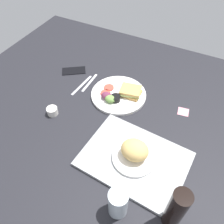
# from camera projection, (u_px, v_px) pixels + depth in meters

# --- Properties ---
(ground_plane) EXTENTS (1.90, 1.50, 0.03)m
(ground_plane) POSITION_uv_depth(u_px,v_px,m) (118.00, 116.00, 1.22)
(ground_plane) COLOR black
(serving_tray) EXTENTS (0.47, 0.36, 0.02)m
(serving_tray) POSITION_uv_depth(u_px,v_px,m) (134.00, 159.00, 1.03)
(serving_tray) COLOR #9EA0A3
(serving_tray) RESTS_ON ground_plane
(bread_plate_near) EXTENTS (0.19, 0.19, 0.10)m
(bread_plate_near) POSITION_uv_depth(u_px,v_px,m) (135.00, 152.00, 1.00)
(bread_plate_near) COLOR white
(bread_plate_near) RESTS_ON serving_tray
(plate_with_salad) EXTENTS (0.31, 0.31, 0.05)m
(plate_with_salad) POSITION_uv_depth(u_px,v_px,m) (119.00, 94.00, 1.29)
(plate_with_salad) COLOR white
(plate_with_salad) RESTS_ON ground_plane
(drinking_glass) EXTENTS (0.07, 0.07, 0.14)m
(drinking_glass) POSITION_uv_depth(u_px,v_px,m) (118.00, 203.00, 0.84)
(drinking_glass) COLOR silver
(drinking_glass) RESTS_ON ground_plane
(soda_bottle) EXTENTS (0.06, 0.06, 0.23)m
(soda_bottle) POSITION_uv_depth(u_px,v_px,m) (176.00, 209.00, 0.78)
(soda_bottle) COLOR black
(soda_bottle) RESTS_ON ground_plane
(espresso_cup) EXTENTS (0.06, 0.06, 0.04)m
(espresso_cup) POSITION_uv_depth(u_px,v_px,m) (52.00, 111.00, 1.20)
(espresso_cup) COLOR silver
(espresso_cup) RESTS_ON ground_plane
(fork) EXTENTS (0.02, 0.17, 0.01)m
(fork) POSITION_uv_depth(u_px,v_px,m) (90.00, 83.00, 1.38)
(fork) COLOR #B7B7BC
(fork) RESTS_ON ground_plane
(knife) EXTENTS (0.03, 0.19, 0.01)m
(knife) POSITION_uv_depth(u_px,v_px,m) (82.00, 85.00, 1.36)
(knife) COLOR #B7B7BC
(knife) RESTS_ON ground_plane
(cell_phone) EXTENTS (0.16, 0.14, 0.01)m
(cell_phone) POSITION_uv_depth(u_px,v_px,m) (74.00, 70.00, 1.45)
(cell_phone) COLOR black
(cell_phone) RESTS_ON ground_plane
(sticky_note) EXTENTS (0.06, 0.06, 0.00)m
(sticky_note) POSITION_uv_depth(u_px,v_px,m) (183.00, 112.00, 1.22)
(sticky_note) COLOR pink
(sticky_note) RESTS_ON ground_plane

